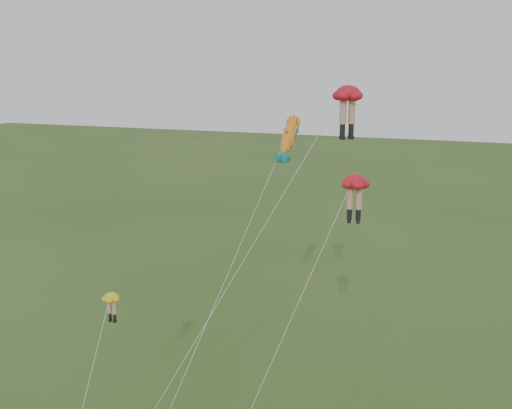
% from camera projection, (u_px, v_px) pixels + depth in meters
% --- Properties ---
extents(legs_kite_red_high, '(10.95, 10.51, 19.85)m').
position_uv_depth(legs_kite_red_high, '(346.00, 101.00, 30.83)').
color(legs_kite_red_high, red).
rests_on(legs_kite_red_high, ground).
extents(legs_kite_red_mid, '(6.15, 8.50, 15.65)m').
position_uv_depth(legs_kite_red_mid, '(353.00, 190.00, 28.16)').
color(legs_kite_red_mid, red).
rests_on(legs_kite_red_mid, ground).
extents(legs_kite_yellow, '(1.02, 6.58, 9.00)m').
position_uv_depth(legs_kite_yellow, '(109.00, 307.00, 30.53)').
color(legs_kite_yellow, yellow).
rests_on(legs_kite_yellow, ground).
extents(fish_kite, '(4.88, 13.57, 18.25)m').
position_uv_depth(fish_kite, '(288.00, 137.00, 33.46)').
color(fish_kite, yellow).
rests_on(fish_kite, ground).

